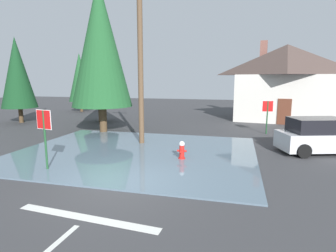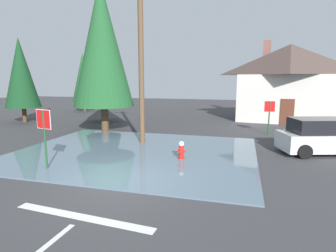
{
  "view_description": "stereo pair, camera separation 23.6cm",
  "coord_description": "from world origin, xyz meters",
  "px_view_note": "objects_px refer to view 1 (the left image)",
  "views": [
    {
      "loc": [
        3.76,
        -8.15,
        3.48
      ],
      "look_at": [
        0.6,
        4.38,
        1.29
      ],
      "focal_mm": 29.57,
      "sensor_mm": 36.0,
      "label": 1
    },
    {
      "loc": [
        3.99,
        -8.09,
        3.48
      ],
      "look_at": [
        0.6,
        4.38,
        1.29
      ],
      "focal_mm": 29.57,
      "sensor_mm": 36.0,
      "label": 2
    }
  ],
  "objects_px": {
    "fire_hydrant": "(182,151)",
    "stop_sign_far": "(267,110)",
    "utility_pole": "(140,57)",
    "parked_car": "(321,136)",
    "pine_tree_far_center": "(100,44)",
    "stop_sign_near": "(44,127)",
    "pine_tree_mid_left": "(99,70)",
    "pine_tree_short_left": "(17,73)",
    "pine_tree_tall_left": "(80,77)",
    "house": "(285,81)"
  },
  "relations": [
    {
      "from": "pine_tree_tall_left",
      "to": "fire_hydrant",
      "type": "bearing_deg",
      "value": -47.15
    },
    {
      "from": "pine_tree_mid_left",
      "to": "pine_tree_far_center",
      "type": "xyz_separation_m",
      "value": [
        2.38,
        -4.18,
        1.45
      ]
    },
    {
      "from": "fire_hydrant",
      "to": "stop_sign_far",
      "type": "relative_size",
      "value": 0.39
    },
    {
      "from": "pine_tree_far_center",
      "to": "pine_tree_short_left",
      "type": "bearing_deg",
      "value": 165.35
    },
    {
      "from": "fire_hydrant",
      "to": "house",
      "type": "xyz_separation_m",
      "value": [
        6.12,
        14.01,
        2.88
      ]
    },
    {
      "from": "pine_tree_tall_left",
      "to": "pine_tree_far_center",
      "type": "relative_size",
      "value": 0.65
    },
    {
      "from": "utility_pole",
      "to": "parked_car",
      "type": "bearing_deg",
      "value": 2.29
    },
    {
      "from": "stop_sign_near",
      "to": "pine_tree_mid_left",
      "type": "height_order",
      "value": "pine_tree_mid_left"
    },
    {
      "from": "stop_sign_near",
      "to": "utility_pole",
      "type": "xyz_separation_m",
      "value": [
        2.04,
        5.11,
        2.92
      ]
    },
    {
      "from": "stop_sign_far",
      "to": "pine_tree_tall_left",
      "type": "xyz_separation_m",
      "value": [
        -18.28,
        8.25,
        2.14
      ]
    },
    {
      "from": "stop_sign_near",
      "to": "fire_hydrant",
      "type": "xyz_separation_m",
      "value": [
        4.75,
        2.67,
        -1.28
      ]
    },
    {
      "from": "fire_hydrant",
      "to": "parked_car",
      "type": "relative_size",
      "value": 0.19
    },
    {
      "from": "pine_tree_mid_left",
      "to": "pine_tree_far_center",
      "type": "bearing_deg",
      "value": -60.34
    },
    {
      "from": "pine_tree_far_center",
      "to": "stop_sign_far",
      "type": "bearing_deg",
      "value": 11.21
    },
    {
      "from": "stop_sign_near",
      "to": "pine_tree_far_center",
      "type": "distance_m",
      "value": 8.72
    },
    {
      "from": "fire_hydrant",
      "to": "parked_car",
      "type": "distance_m",
      "value": 6.81
    },
    {
      "from": "utility_pole",
      "to": "pine_tree_short_left",
      "type": "xyz_separation_m",
      "value": [
        -11.99,
        4.71,
        -0.64
      ]
    },
    {
      "from": "parked_car",
      "to": "pine_tree_far_center",
      "type": "bearing_deg",
      "value": 170.24
    },
    {
      "from": "fire_hydrant",
      "to": "house",
      "type": "height_order",
      "value": "house"
    },
    {
      "from": "stop_sign_near",
      "to": "utility_pole",
      "type": "distance_m",
      "value": 6.23
    },
    {
      "from": "parked_car",
      "to": "pine_tree_mid_left",
      "type": "xyz_separation_m",
      "value": [
        -14.84,
        6.33,
        3.42
      ]
    },
    {
      "from": "pine_tree_mid_left",
      "to": "pine_tree_far_center",
      "type": "height_order",
      "value": "pine_tree_far_center"
    },
    {
      "from": "parked_car",
      "to": "pine_tree_far_center",
      "type": "distance_m",
      "value": 13.55
    },
    {
      "from": "pine_tree_far_center",
      "to": "utility_pole",
      "type": "bearing_deg",
      "value": -35.1
    },
    {
      "from": "fire_hydrant",
      "to": "pine_tree_far_center",
      "type": "distance_m",
      "value": 9.55
    },
    {
      "from": "stop_sign_far",
      "to": "pine_tree_mid_left",
      "type": "bearing_deg",
      "value": 170.57
    },
    {
      "from": "stop_sign_far",
      "to": "house",
      "type": "distance_m",
      "value": 7.5
    },
    {
      "from": "pine_tree_tall_left",
      "to": "pine_tree_short_left",
      "type": "relative_size",
      "value": 0.92
    },
    {
      "from": "house",
      "to": "pine_tree_far_center",
      "type": "relative_size",
      "value": 0.94
    },
    {
      "from": "house",
      "to": "pine_tree_mid_left",
      "type": "bearing_deg",
      "value": -161.67
    },
    {
      "from": "stop_sign_far",
      "to": "stop_sign_near",
      "type": "bearing_deg",
      "value": -132.57
    },
    {
      "from": "fire_hydrant",
      "to": "pine_tree_far_center",
      "type": "xyz_separation_m",
      "value": [
        -6.27,
        4.94,
        5.25
      ]
    },
    {
      "from": "pine_tree_short_left",
      "to": "pine_tree_mid_left",
      "type": "bearing_deg",
      "value": 18.06
    },
    {
      "from": "stop_sign_far",
      "to": "pine_tree_far_center",
      "type": "xyz_separation_m",
      "value": [
        -10.4,
        -2.06,
        4.14
      ]
    },
    {
      "from": "parked_car",
      "to": "pine_tree_short_left",
      "type": "relative_size",
      "value": 0.65
    },
    {
      "from": "stop_sign_far",
      "to": "house",
      "type": "xyz_separation_m",
      "value": [
        1.99,
        7.01,
        1.77
      ]
    },
    {
      "from": "pine_tree_mid_left",
      "to": "parked_car",
      "type": "bearing_deg",
      "value": -23.08
    },
    {
      "from": "fire_hydrant",
      "to": "utility_pole",
      "type": "height_order",
      "value": "utility_pole"
    },
    {
      "from": "fire_hydrant",
      "to": "pine_tree_short_left",
      "type": "relative_size",
      "value": 0.12
    },
    {
      "from": "parked_car",
      "to": "pine_tree_tall_left",
      "type": "height_order",
      "value": "pine_tree_tall_left"
    },
    {
      "from": "pine_tree_short_left",
      "to": "pine_tree_far_center",
      "type": "xyz_separation_m",
      "value": [
        8.44,
        -2.21,
        1.7
      ]
    },
    {
      "from": "pine_tree_mid_left",
      "to": "fire_hydrant",
      "type": "bearing_deg",
      "value": -46.53
    },
    {
      "from": "fire_hydrant",
      "to": "utility_pole",
      "type": "relative_size",
      "value": 0.09
    },
    {
      "from": "fire_hydrant",
      "to": "pine_tree_short_left",
      "type": "distance_m",
      "value": 16.73
    },
    {
      "from": "fire_hydrant",
      "to": "stop_sign_far",
      "type": "bearing_deg",
      "value": 59.46
    },
    {
      "from": "stop_sign_near",
      "to": "pine_tree_mid_left",
      "type": "relative_size",
      "value": 0.33
    },
    {
      "from": "pine_tree_tall_left",
      "to": "pine_tree_short_left",
      "type": "distance_m",
      "value": 8.13
    },
    {
      "from": "parked_car",
      "to": "pine_tree_mid_left",
      "type": "distance_m",
      "value": 16.49
    },
    {
      "from": "stop_sign_near",
      "to": "stop_sign_far",
      "type": "bearing_deg",
      "value": 47.43
    },
    {
      "from": "utility_pole",
      "to": "parked_car",
      "type": "relative_size",
      "value": 2.02
    }
  ]
}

